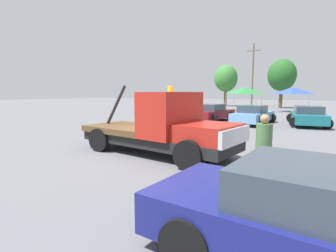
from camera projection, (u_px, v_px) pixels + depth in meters
ground_plane at (156, 153)px, 9.61m from camera, size 160.00×160.00×0.00m
tow_truck at (164, 129)px, 9.26m from camera, size 6.31×2.93×2.51m
person_near_truck at (264, 144)px, 6.30m from camera, size 0.38×0.38×1.71m
parked_car_maroon at (212, 113)px, 20.59m from camera, size 2.81×4.60×1.34m
parked_car_skyblue at (253, 115)px, 18.60m from camera, size 2.69×4.86×1.34m
parked_car_teal at (308, 116)px, 17.81m from camera, size 2.93×5.12×1.34m
canopy_tent_green at (245, 90)px, 31.81m from camera, size 3.55×3.55×2.90m
canopy_tent_blue at (293, 91)px, 30.08m from camera, size 3.37×3.37×2.87m
tree_left at (226, 78)px, 43.49m from camera, size 3.82×3.82×6.82m
tree_center at (282, 75)px, 37.56m from camera, size 3.93×3.93×7.02m
utility_pole at (253, 73)px, 43.19m from camera, size 2.20×0.24×10.26m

